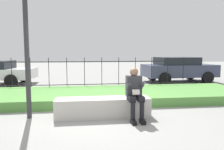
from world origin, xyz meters
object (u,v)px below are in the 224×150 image
(street_lamp, at_px, (25,13))
(stone_bench, at_px, (103,108))
(car_parked_right, at_px, (178,69))
(person_seated_reader, at_px, (135,91))

(street_lamp, bearing_deg, stone_bench, -3.86)
(car_parked_right, height_order, street_lamp, street_lamp)
(stone_bench, xyz_separation_m, car_parked_right, (4.82, 6.14, 0.53))
(stone_bench, relative_size, person_seated_reader, 1.90)
(person_seated_reader, distance_m, car_parked_right, 7.63)
(car_parked_right, bearing_deg, street_lamp, -141.16)
(stone_bench, height_order, person_seated_reader, person_seated_reader)
(stone_bench, bearing_deg, street_lamp, 176.14)
(stone_bench, relative_size, street_lamp, 0.56)
(person_seated_reader, bearing_deg, street_lamp, 170.40)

